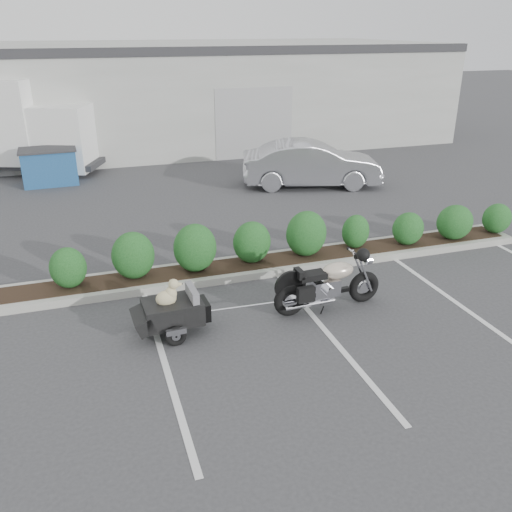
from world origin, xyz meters
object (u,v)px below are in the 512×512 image
object	(u,v)px
pet_trailer	(172,311)
delivery_truck	(0,127)
motorcycle	(329,285)
sedan	(311,164)
dumpster	(49,166)

from	to	relation	value
pet_trailer	delivery_truck	size ratio (longest dim) A/B	0.23
motorcycle	pet_trailer	bearing A→B (deg)	177.16
motorcycle	pet_trailer	size ratio (longest dim) A/B	1.25
pet_trailer	delivery_truck	distance (m)	13.25
pet_trailer	sedan	distance (m)	9.41
pet_trailer	dumpster	distance (m)	10.51
pet_trailer	dumpster	bearing A→B (deg)	98.96
delivery_truck	pet_trailer	bearing A→B (deg)	-51.92
sedan	motorcycle	bearing A→B (deg)	174.55
dumpster	delivery_truck	size ratio (longest dim) A/B	0.25
motorcycle	pet_trailer	xyz separation A→B (m)	(-2.78, 0.02, -0.06)
sedan	dumpster	bearing A→B (deg)	85.83
sedan	dumpster	size ratio (longest dim) A/B	2.42
dumpster	pet_trailer	bearing A→B (deg)	-80.79
delivery_truck	sedan	bearing A→B (deg)	-7.10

